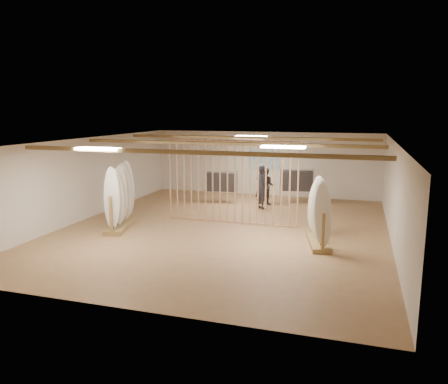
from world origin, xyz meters
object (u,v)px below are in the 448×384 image
(clothing_rack_b, at_px, (297,181))
(rack_left, at_px, (120,206))
(rack_right, at_px, (319,222))
(clothing_rack_a, at_px, (222,182))
(shopper_a, at_px, (261,184))
(shopper_b, at_px, (266,184))

(clothing_rack_b, bearing_deg, rack_left, -142.90)
(rack_right, xyz_separation_m, clothing_rack_a, (-4.28, 4.48, 0.25))
(shopper_a, bearing_deg, clothing_rack_a, 25.97)
(rack_right, height_order, clothing_rack_a, rack_right)
(rack_left, distance_m, clothing_rack_a, 4.97)
(rack_right, distance_m, clothing_rack_a, 6.21)
(shopper_a, distance_m, shopper_b, 0.67)
(clothing_rack_b, distance_m, shopper_a, 1.79)
(rack_left, relative_size, shopper_b, 1.30)
(clothing_rack_b, distance_m, shopper_b, 1.33)
(rack_left, distance_m, clothing_rack_b, 7.31)
(shopper_b, bearing_deg, clothing_rack_b, 28.28)
(rack_right, height_order, shopper_a, shopper_a)
(rack_left, bearing_deg, clothing_rack_b, 33.18)
(rack_left, bearing_deg, shopper_a, 32.83)
(clothing_rack_a, distance_m, clothing_rack_b, 3.05)
(shopper_b, bearing_deg, rack_left, -131.73)
(shopper_a, bearing_deg, clothing_rack_b, -89.21)
(clothing_rack_a, relative_size, shopper_b, 0.78)
(shopper_a, bearing_deg, rack_right, 164.08)
(clothing_rack_a, xyz_separation_m, clothing_rack_b, (2.93, 0.86, 0.05))
(shopper_b, bearing_deg, clothing_rack_a, -178.03)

